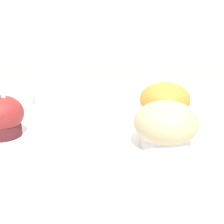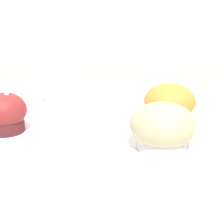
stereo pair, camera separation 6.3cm
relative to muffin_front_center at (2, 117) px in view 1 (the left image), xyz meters
The scene contains 6 objects.
wall_back 0.73m from the muffin_front_center, 71.96° to the left, with size 3.20×0.10×1.80m, color beige.
muffin_front_center is the anchor object (origin of this frame).
muffin_back_left 0.35m from the muffin_front_center, 15.46° to the left, with size 0.12×0.12×0.09m.
muffin_back_right 0.32m from the muffin_front_center, ahead, with size 0.12×0.12×0.09m.
coffee_cup 0.26m from the muffin_front_center, 80.43° to the left, with size 0.11×0.11×0.09m.
price_card 0.45m from the muffin_front_center, 42.63° to the left, with size 0.06×0.06×0.06m.
Camera 1 is at (-0.01, -0.68, 1.20)m, focal length 50.00 mm.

